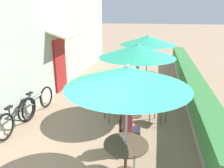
{
  "coord_description": "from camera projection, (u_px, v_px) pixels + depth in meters",
  "views": [
    {
      "loc": [
        1.45,
        -2.19,
        3.13
      ],
      "look_at": [
        0.15,
        4.09,
        1.0
      ],
      "focal_mm": 35.0,
      "sensor_mm": 36.0,
      "label": 1
    }
  ],
  "objects": [
    {
      "name": "cafe_chair_mid_back",
      "position": [
        160.0,
        106.0,
        6.37
      ],
      "size": [
        0.53,
        0.53,
        0.87
      ],
      "rotation": [
        0.0,
        0.0,
        8.99
      ],
      "color": "#384238",
      "rests_on": "ground_plane"
    },
    {
      "name": "patio_table_near",
      "position": [
        126.0,
        151.0,
        4.26
      ],
      "size": [
        0.87,
        0.87,
        0.7
      ],
      "color": "brown",
      "rests_on": "ground_plane"
    },
    {
      "name": "coffee_cup_near",
      "position": [
        125.0,
        138.0,
        4.31
      ],
      "size": [
        0.07,
        0.07,
        0.09
      ],
      "color": "white",
      "rests_on": "patio_table_near"
    },
    {
      "name": "bicycle_second",
      "position": [
        37.0,
        103.0,
        6.94
      ],
      "size": [
        0.2,
        1.82,
        0.82
      ],
      "rotation": [
        0.0,
        0.0,
        -0.08
      ],
      "color": "black",
      "rests_on": "ground_plane"
    },
    {
      "name": "patio_table_mid",
      "position": [
        135.0,
        100.0,
        6.74
      ],
      "size": [
        0.87,
        0.87,
        0.7
      ],
      "color": "brown",
      "rests_on": "ground_plane"
    },
    {
      "name": "cafe_chair_far_left",
      "position": [
        153.0,
        83.0,
        8.4
      ],
      "size": [
        0.5,
        0.5,
        0.87
      ],
      "rotation": [
        0.0,
        0.0,
        8.17
      ],
      "color": "#384238",
      "rests_on": "ground_plane"
    },
    {
      "name": "cafe_chair_mid_left",
      "position": [
        133.0,
        92.0,
        7.49
      ],
      "size": [
        0.43,
        0.43,
        0.87
      ],
      "rotation": [
        0.0,
        0.0,
        4.8
      ],
      "color": "#384238",
      "rests_on": "ground_plane"
    },
    {
      "name": "cafe_facade_wall",
      "position": [
        60.0,
        38.0,
        9.09
      ],
      "size": [
        0.98,
        13.11,
        4.2
      ],
      "color": "#B2C1AD",
      "rests_on": "ground_plane"
    },
    {
      "name": "bicycle_leaning",
      "position": [
        18.0,
        117.0,
        6.01
      ],
      "size": [
        0.1,
        1.8,
        0.81
      ],
      "rotation": [
        0.0,
        0.0,
        -0.0
      ],
      "color": "black",
      "rests_on": "ground_plane"
    },
    {
      "name": "patio_umbrella_near",
      "position": [
        128.0,
        77.0,
        3.78
      ],
      "size": [
        2.23,
        2.23,
        2.28
      ],
      "color": "#B7B7BC",
      "rests_on": "ground_plane"
    },
    {
      "name": "patio_table_far",
      "position": [
        146.0,
        77.0,
        9.12
      ],
      "size": [
        0.87,
        0.87,
        0.7
      ],
      "color": "brown",
      "rests_on": "ground_plane"
    },
    {
      "name": "coffee_cup_far",
      "position": [
        144.0,
        72.0,
        9.07
      ],
      "size": [
        0.07,
        0.07,
        0.09
      ],
      "color": "white",
      "rests_on": "patio_table_far"
    },
    {
      "name": "seated_patron_near_left",
      "position": [
        130.0,
        125.0,
        4.94
      ],
      "size": [
        0.42,
        0.35,
        1.25
      ],
      "rotation": [
        0.0,
        0.0,
        4.78
      ],
      "color": "#23232D",
      "rests_on": "ground_plane"
    },
    {
      "name": "cafe_chair_far_right",
      "position": [
        140.0,
        73.0,
        9.85
      ],
      "size": [
        0.5,
        0.5,
        0.87
      ],
      "rotation": [
        0.0,
        0.0,
        11.31
      ],
      "color": "#384238",
      "rests_on": "ground_plane"
    },
    {
      "name": "cafe_chair_near_left",
      "position": [
        125.0,
        131.0,
        5.01
      ],
      "size": [
        0.43,
        0.43,
        0.87
      ],
      "rotation": [
        0.0,
        0.0,
        4.78
      ],
      "color": "#384238",
      "rests_on": "ground_plane"
    },
    {
      "name": "cafe_chair_mid_right",
      "position": [
        113.0,
        105.0,
        6.39
      ],
      "size": [
        0.56,
        0.56,
        0.87
      ],
      "rotation": [
        0.0,
        0.0,
        6.9
      ],
      "color": "#384238",
      "rests_on": "ground_plane"
    },
    {
      "name": "patio_umbrella_mid",
      "position": [
        137.0,
        51.0,
        6.27
      ],
      "size": [
        2.23,
        2.23,
        2.28
      ],
      "color": "#B7B7BC",
      "rests_on": "ground_plane"
    },
    {
      "name": "coffee_cup_mid",
      "position": [
        130.0,
        93.0,
        6.7
      ],
      "size": [
        0.07,
        0.07,
        0.09
      ],
      "color": "teal",
      "rests_on": "patio_table_mid"
    },
    {
      "name": "planter_hedge",
      "position": [
        189.0,
        81.0,
        8.6
      ],
      "size": [
        0.6,
        12.11,
        1.01
      ],
      "color": "gray",
      "rests_on": "ground_plane"
    },
    {
      "name": "patio_umbrella_far",
      "position": [
        148.0,
        40.0,
        8.64
      ],
      "size": [
        2.23,
        2.23,
        2.28
      ],
      "color": "#B7B7BC",
      "rests_on": "ground_plane"
    }
  ]
}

